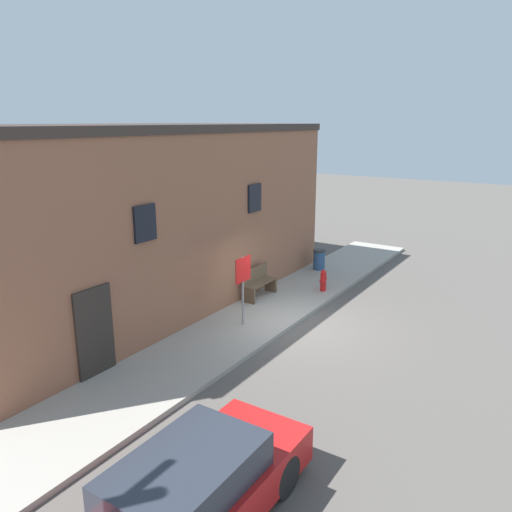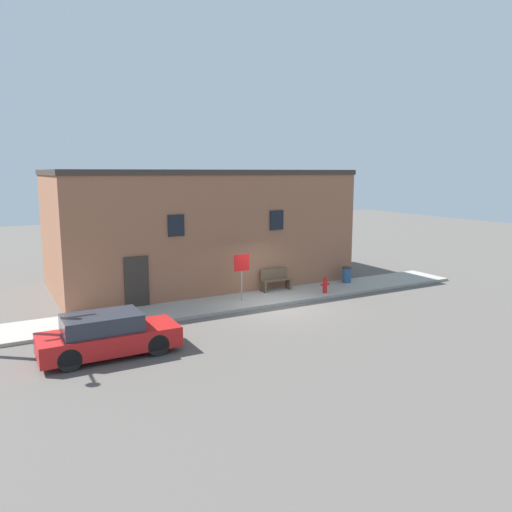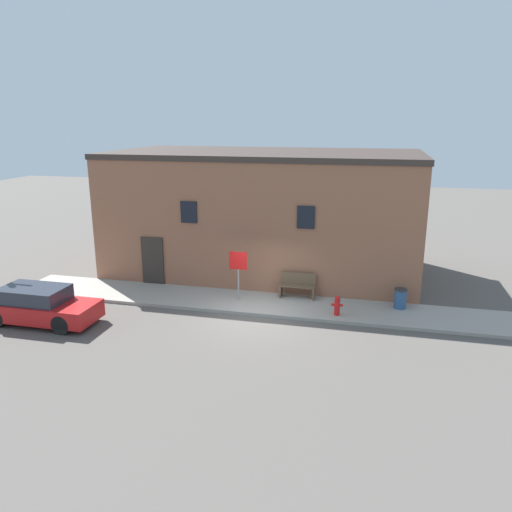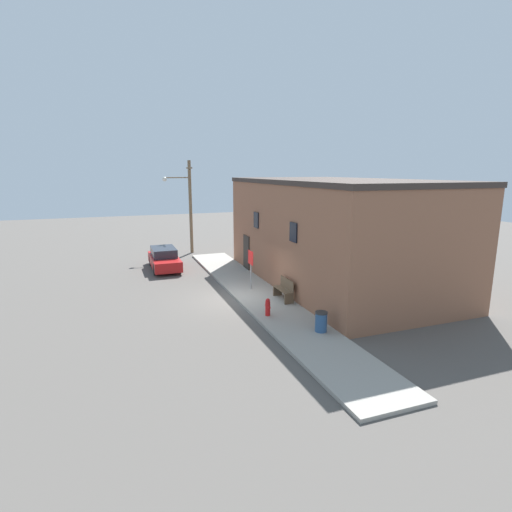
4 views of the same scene
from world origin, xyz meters
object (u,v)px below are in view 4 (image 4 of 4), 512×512
Objects in this scene: fire_hydrant at (268,307)px; utility_pole at (188,203)px; stop_sign at (251,262)px; bench at (284,290)px; trash_bin at (321,322)px; parked_car at (164,259)px.

fire_hydrant is 0.11× the size of utility_pole.
fire_hydrant is at bearing 1.61° from utility_pole.
stop_sign is (-3.94, 0.64, 1.03)m from fire_hydrant.
utility_pole is at bearing -171.53° from bench.
stop_sign is 6.33m from trash_bin.
trash_bin is (2.28, 1.27, 0.02)m from fire_hydrant.
stop_sign is at bearing 5.53° from utility_pole.
trash_bin is (6.21, 0.63, -1.01)m from stop_sign.
fire_hydrant is 0.53× the size of bench.
bench is 4.00m from trash_bin.
bench is 13.63m from utility_pole.
parked_car is (-10.37, -2.91, 0.14)m from fire_hydrant.
utility_pole reaches higher than trash_bin.
stop_sign is 0.48× the size of parked_car.
utility_pole is at bearing -178.39° from fire_hydrant.
utility_pole is (-13.12, -1.95, 3.16)m from bench.
bench is (-1.72, 1.54, 0.11)m from fire_hydrant.
fire_hydrant is at bearing -150.94° from trash_bin.
fire_hydrant is 10.77m from parked_car.
utility_pole is 1.65× the size of parked_car.
trash_bin is 0.11× the size of utility_pole.
parked_car is at bearing -151.13° from stop_sign.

